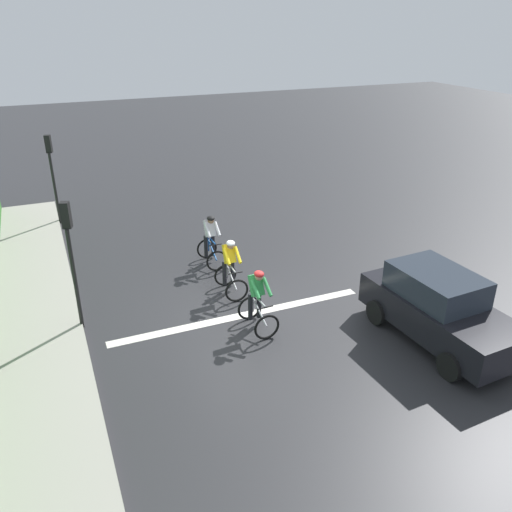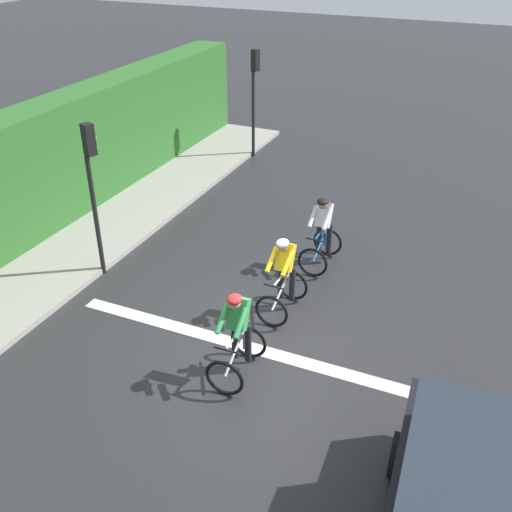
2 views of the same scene
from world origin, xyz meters
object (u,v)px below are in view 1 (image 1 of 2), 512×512
cyclist_second (230,268)px  car_black (439,308)px  cyclist_mid (257,301)px  cyclist_lead (211,241)px  traffic_light_near_crossing (71,247)px  traffic_light_far_junction (52,166)px

cyclist_second → car_black: bearing=-47.4°
cyclist_mid → cyclist_lead: bearing=88.2°
car_black → traffic_light_near_crossing: bearing=153.4°
traffic_light_near_crossing → traffic_light_far_junction: bearing=89.7°
traffic_light_near_crossing → traffic_light_far_junction: 7.97m
traffic_light_far_junction → cyclist_lead: bearing=-54.1°
cyclist_lead → traffic_light_far_junction: 7.25m
cyclist_mid → cyclist_second: bearing=89.3°
car_black → traffic_light_far_junction: bearing=123.4°
cyclist_mid → traffic_light_near_crossing: bearing=155.7°
cyclist_second → car_black: 5.64m
cyclist_lead → traffic_light_far_junction: bearing=125.9°
cyclist_second → traffic_light_near_crossing: (-4.12, -0.18, 1.43)m
cyclist_mid → traffic_light_far_junction: traffic_light_far_junction is taller
cyclist_second → traffic_light_near_crossing: 4.36m
car_black → traffic_light_far_junction: size_ratio=1.26×
cyclist_lead → cyclist_second: size_ratio=1.00×
cyclist_lead → traffic_light_far_junction: (-4.17, 5.76, 1.43)m
cyclist_lead → car_black: car_black is taller
cyclist_mid → car_black: 4.39m
cyclist_lead → cyclist_mid: same height
cyclist_second → traffic_light_far_junction: (-4.07, 7.80, 1.43)m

